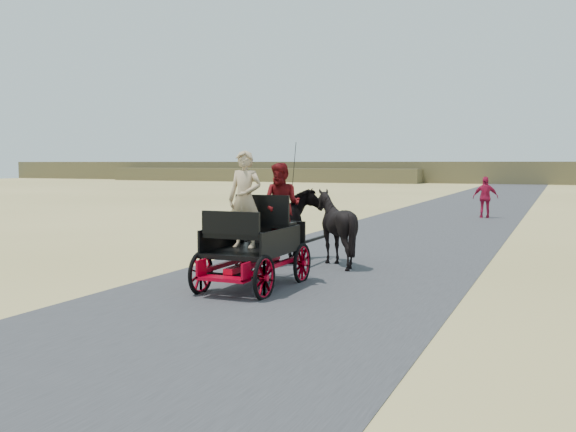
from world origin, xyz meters
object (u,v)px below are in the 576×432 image
at_px(horse_right, 335,228).
at_px(pedestrian, 486,197).
at_px(horse_left, 290,226).
at_px(carriage, 254,268).

height_order(horse_right, pedestrian, pedestrian).
bearing_deg(pedestrian, horse_left, 69.55).
height_order(horse_left, horse_right, horse_right).
bearing_deg(pedestrian, horse_right, 73.91).
distance_m(horse_right, pedestrian, 14.19).
relative_size(horse_left, horse_right, 1.18).
distance_m(horse_left, horse_right, 1.10).
xyz_separation_m(carriage, pedestrian, (2.24, 17.08, 0.50)).
xyz_separation_m(carriage, horse_right, (0.55, 3.00, 0.49)).
bearing_deg(pedestrian, carriage, 73.28).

